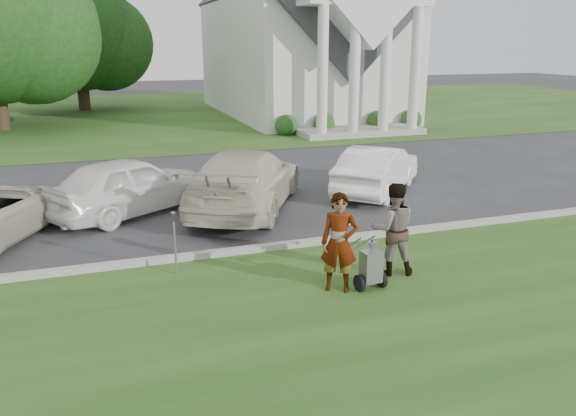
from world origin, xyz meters
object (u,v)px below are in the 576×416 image
person_right (393,229)px  car_b (130,185)px  church (302,16)px  car_c (245,179)px  car_d (377,169)px  parking_meter_near (174,236)px  person_left (339,244)px  striping_cart (371,267)px  tree_back (78,37)px

person_right → car_b: 7.42m
car_b → church: bearing=-64.5°
car_c → car_d: bearing=-145.9°
person_right → parking_meter_near: person_right is taller
person_left → car_d: 7.29m
striping_cart → person_right: (0.72, 0.54, 0.48)m
church → striping_cart: size_ratio=21.71×
tree_back → car_d: size_ratio=2.24×
tree_back → person_left: 32.37m
person_left → car_d: bearing=85.4°
striping_cart → car_d: 7.11m
striping_cart → car_b: bearing=115.8°
church → person_left: bearing=-108.6°
car_b → car_d: bearing=-123.5°
person_left → car_b: person_left is taller
tree_back → car_c: tree_back is taller
person_left → parking_meter_near: 3.20m
car_b → car_d: 7.21m
church → person_right: church is taller
striping_cart → person_right: size_ratio=0.61×
church → car_b: size_ratio=5.33×
person_left → parking_meter_near: (-2.71, 1.71, -0.11)m
person_left → person_right: (1.30, 0.40, -0.00)m
striping_cart → car_b: 7.46m
person_left → person_right: 1.36m
tree_back → car_d: 27.37m
striping_cart → person_right: person_right is taller
person_right → person_left: bearing=32.0°
car_c → tree_back: bearing=-52.0°
car_b → person_left: bearing=175.0°
tree_back → person_right: 32.19m
church → car_c: (-8.66, -19.23, -5.12)m
person_right → striping_cart: bearing=51.5°
person_right → car_d: size_ratio=0.43×
parking_meter_near → church: bearing=64.4°
person_right → car_d: (2.65, 5.72, -0.20)m
car_c → car_b: bearing=18.2°
person_left → person_right: person_left is taller
church → car_d: church is taller
church → striping_cart: 26.83m
church → person_left: 26.79m
parking_meter_near → car_c: size_ratio=0.23×
parking_meter_near → person_right: bearing=-18.1°
car_d → tree_back: bearing=-27.5°
church → striping_cart: bearing=-107.3°
car_c → car_d: size_ratio=1.31×
church → tree_back: size_ratio=2.51×
striping_cart → car_c: car_c is taller
car_d → car_b: bearing=43.0°
tree_back → parking_meter_near: 30.41m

